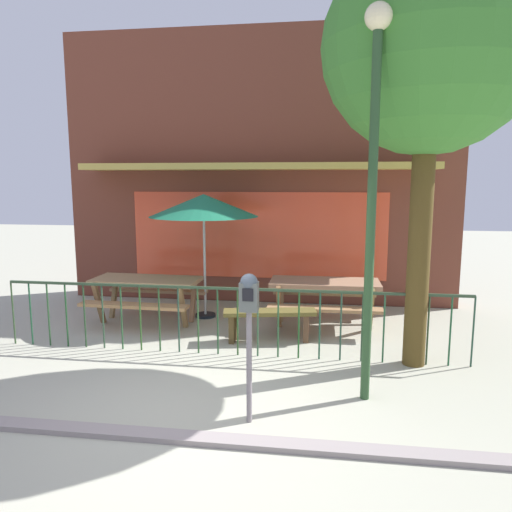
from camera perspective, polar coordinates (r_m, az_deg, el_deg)
The scene contains 11 objects.
ground at distance 5.32m, azimuth -7.42°, elevation -18.26°, with size 40.00×40.00×0.00m, color #A5A491.
pub_storefront at distance 9.72m, azimuth 0.37°, elevation 10.19°, with size 7.75×1.30×5.31m.
patio_fence_front at distance 6.74m, azimuth -3.39°, elevation -6.26°, with size 6.53×0.04×0.97m.
picnic_table_left at distance 8.46m, azimuth -12.83°, elevation -3.68°, with size 1.84×1.42×0.79m.
picnic_table_right at distance 8.13m, azimuth 8.10°, elevation -4.05°, with size 1.81×1.37×0.79m.
patio_umbrella at distance 8.46m, azimuth -6.20°, elevation 5.90°, with size 1.90×1.90×2.19m.
patio_bench at distance 7.38m, azimuth 1.63°, elevation -7.39°, with size 1.43×0.57×0.48m.
parking_meter_near at distance 4.75m, azimuth -0.83°, elevation -6.23°, with size 0.18×0.17×1.53m.
street_tree at distance 6.68m, azimuth 19.85°, elevation 22.09°, with size 2.62×2.62×5.35m.
street_lamp at distance 5.26m, azimuth 13.71°, elevation 11.75°, with size 0.28×0.28×4.18m.
curb_edge at distance 4.93m, azimuth -8.96°, elevation -20.66°, with size 10.85×0.20×0.11m, color gray.
Camera 1 is at (1.31, -4.55, 2.43)m, focal length 33.85 mm.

